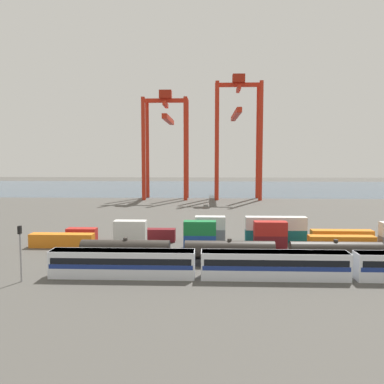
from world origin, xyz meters
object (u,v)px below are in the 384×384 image
shipping_container_3 (200,242)px  shipping_container_1 (130,241)px  signal_mast (20,246)px  freight_tank_row (282,253)px  shipping_container_13 (210,235)px  passenger_train (274,264)px  gantry_crane_west (166,133)px  gantry_crane_central (238,125)px  shipping_container_5 (270,242)px

shipping_container_3 → shipping_container_1: bearing=180.0°
signal_mast → freight_tank_row: bearing=14.8°
signal_mast → shipping_container_13: 38.00m
signal_mast → shipping_container_1: bearing=62.5°
passenger_train → gantry_crane_west: bearing=103.6°
shipping_container_1 → passenger_train: bearing=-37.6°
freight_tank_row → gantry_crane_west: gantry_crane_west is taller
shipping_container_1 → gantry_crane_west: 94.24m
freight_tank_row → gantry_crane_central: size_ratio=1.31×
shipping_container_13 → gantry_crane_central: size_ratio=0.12×
shipping_container_13 → gantry_crane_west: 90.24m
passenger_train → gantry_crane_central: gantry_crane_central is taller
passenger_train → signal_mast: (-35.18, -2.77, 2.92)m
gantry_crane_west → signal_mast: bearing=-94.5°
passenger_train → gantry_crane_central: 113.52m
shipping_container_5 → gantry_crane_west: (-28.64, 90.72, 25.40)m
shipping_container_13 → signal_mast: bearing=-133.9°
shipping_container_1 → shipping_container_13: size_ratio=1.00×
signal_mast → gantry_crane_central: gantry_crane_central is taller
gantry_crane_west → gantry_crane_central: bearing=1.6°
shipping_container_13 → passenger_train: bearing=-69.9°
shipping_container_3 → gantry_crane_central: (13.37, 91.54, 28.40)m
passenger_train → signal_mast: size_ratio=8.18×
signal_mast → gantry_crane_central: (37.62, 112.87, 24.64)m
shipping_container_5 → gantry_crane_central: bearing=89.9°
freight_tank_row → shipping_container_5: size_ratio=10.66×
shipping_container_5 → gantry_crane_central: gantry_crane_central is taller
shipping_container_3 → gantry_crane_west: 95.48m
passenger_train → signal_mast: signal_mast is taller
gantry_crane_central → gantry_crane_west: bearing=-178.4°
freight_tank_row → shipping_container_3: 17.53m
signal_mast → shipping_container_5: (37.39, 21.32, -3.76)m
signal_mast → shipping_container_1: signal_mast is taller
shipping_container_1 → gantry_crane_central: bearing=73.8°
freight_tank_row → shipping_container_5: 11.40m
freight_tank_row → shipping_container_3: size_ratio=10.66×
freight_tank_row → shipping_container_13: freight_tank_row is taller
signal_mast → shipping_container_3: size_ratio=1.30×
shipping_container_3 → passenger_train: bearing=-59.5°
shipping_container_1 → shipping_container_13: 16.23m
shipping_container_3 → gantry_crane_west: bearing=99.7°
shipping_container_3 → shipping_container_5: bearing=0.0°
freight_tank_row → shipping_container_1: size_ratio=10.66×
gantry_crane_west → freight_tank_row: bearing=-74.2°
gantry_crane_central → passenger_train: bearing=-91.3°
passenger_train → freight_tank_row: size_ratio=0.99×
freight_tank_row → shipping_container_1: (-26.46, 11.38, -0.68)m
passenger_train → gantry_crane_central: bearing=88.7°
passenger_train → shipping_container_1: passenger_train is taller
gantry_crane_central → shipping_container_13: bearing=-97.6°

